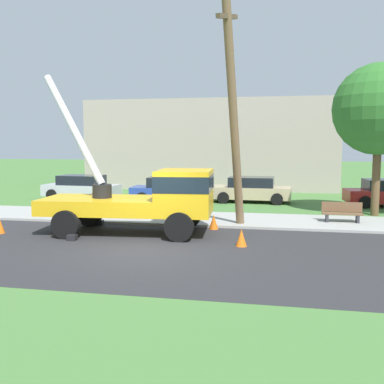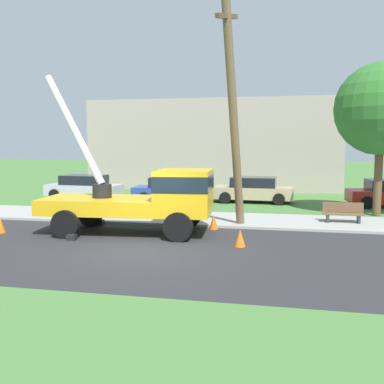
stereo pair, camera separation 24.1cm
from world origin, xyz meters
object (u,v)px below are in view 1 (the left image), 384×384
at_px(park_bench, 342,213).
at_px(parked_sedan_blue, 171,190).
at_px(traffic_cone_curbside, 214,222).
at_px(leaning_utility_pole, 233,110).
at_px(parked_sedan_tan, 251,190).
at_px(parked_sedan_silver, 82,187).
at_px(roadside_tree_far, 379,110).
at_px(utility_truck, 150,196).
at_px(traffic_cone_ahead, 241,238).
at_px(traffic_cone_behind, 0,226).

bearing_deg(park_bench, parked_sedan_blue, 147.87).
bearing_deg(traffic_cone_curbside, leaning_utility_pole, 1.26).
bearing_deg(parked_sedan_tan, parked_sedan_silver, -176.89).
bearing_deg(parked_sedan_tan, roadside_tree_far, -31.49).
distance_m(leaning_utility_pole, parked_sedan_tan, 9.10).
bearing_deg(traffic_cone_curbside, utility_truck, -149.68).
bearing_deg(parked_sedan_tan, utility_truck, -108.07).
bearing_deg(utility_truck, traffic_cone_ahead, -22.21).
distance_m(utility_truck, traffic_cone_curbside, 2.76).
height_order(leaning_utility_pole, park_bench, leaning_utility_pole).
height_order(traffic_cone_ahead, parked_sedan_blue, parked_sedan_blue).
bearing_deg(parked_sedan_tan, traffic_cone_ahead, -88.15).
xyz_separation_m(parked_sedan_blue, park_bench, (8.50, -5.34, -0.25)).
distance_m(traffic_cone_curbside, parked_sedan_blue, 8.18).
xyz_separation_m(leaning_utility_pole, park_bench, (4.30, 2.03, -4.09)).
bearing_deg(roadside_tree_far, utility_truck, -146.43).
bearing_deg(roadside_tree_far, parked_sedan_blue, 165.28).
distance_m(leaning_utility_pole, traffic_cone_behind, 9.64).
height_order(parked_sedan_silver, parked_sedan_blue, same).
xyz_separation_m(parked_sedan_blue, parked_sedan_tan, (4.44, 0.88, 0.00)).
height_order(utility_truck, parked_sedan_silver, utility_truck).
height_order(traffic_cone_ahead, parked_sedan_silver, parked_sedan_silver).
xyz_separation_m(traffic_cone_curbside, roadside_tree_far, (6.79, 4.68, 4.52)).
relative_size(utility_truck, park_bench, 4.33).
bearing_deg(traffic_cone_ahead, traffic_cone_behind, 177.59).
height_order(parked_sedan_silver, park_bench, parked_sedan_silver).
bearing_deg(park_bench, traffic_cone_behind, -160.97).
bearing_deg(parked_sedan_blue, parked_sedan_tan, 11.24).
relative_size(parked_sedan_silver, roadside_tree_far, 0.65).
distance_m(leaning_utility_pole, parked_sedan_blue, 9.31).
relative_size(parked_sedan_blue, roadside_tree_far, 0.66).
height_order(traffic_cone_ahead, park_bench, park_bench).
bearing_deg(utility_truck, parked_sedan_blue, 98.71).
xyz_separation_m(leaning_utility_pole, roadside_tree_far, (6.08, 4.66, 0.25)).
bearing_deg(roadside_tree_far, leaning_utility_pole, -142.53).
bearing_deg(traffic_cone_curbside, traffic_cone_ahead, -64.34).
height_order(leaning_utility_pole, traffic_cone_behind, leaning_utility_pole).
distance_m(leaning_utility_pole, roadside_tree_far, 7.67).
bearing_deg(parked_sedan_blue, roadside_tree_far, -14.72).
relative_size(leaning_utility_pole, roadside_tree_far, 1.29).
bearing_deg(park_bench, parked_sedan_silver, 157.95).
bearing_deg(parked_sedan_blue, leaning_utility_pole, -60.28).
bearing_deg(traffic_cone_behind, parked_sedan_blue, 67.00).
bearing_deg(traffic_cone_ahead, parked_sedan_silver, 134.74).
bearing_deg(parked_sedan_silver, parked_sedan_tan, 3.11).
xyz_separation_m(leaning_utility_pole, parked_sedan_silver, (-9.73, 7.71, -3.84)).
bearing_deg(parked_sedan_blue, traffic_cone_behind, -113.00).
distance_m(traffic_cone_ahead, traffic_cone_curbside, 2.98).
height_order(leaning_utility_pole, roadside_tree_far, leaning_utility_pole).
xyz_separation_m(leaning_utility_pole, traffic_cone_ahead, (0.58, -2.70, -4.27)).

